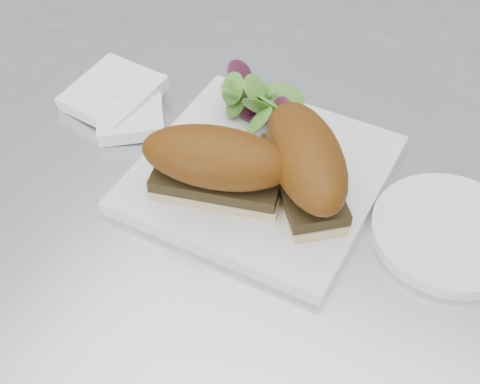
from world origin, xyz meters
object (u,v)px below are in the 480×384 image
Objects in this scene: sandwich_right at (305,162)px; sandwich_left at (216,164)px; saucer at (449,232)px; plate at (261,173)px.

sandwich_left is at bearing -100.50° from sandwich_right.
sandwich_right is 1.06× the size of saucer.
plate is at bearing -174.13° from saucer.
plate is 1.59× the size of saucer.
sandwich_left and sandwich_right have the same top height.
sandwich_left reaches higher than saucer.
sandwich_left is 1.01× the size of sandwich_right.
plate is 0.21m from saucer.
plate is at bearing -140.48° from sandwich_right.
sandwich_left is 0.25m from saucer.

